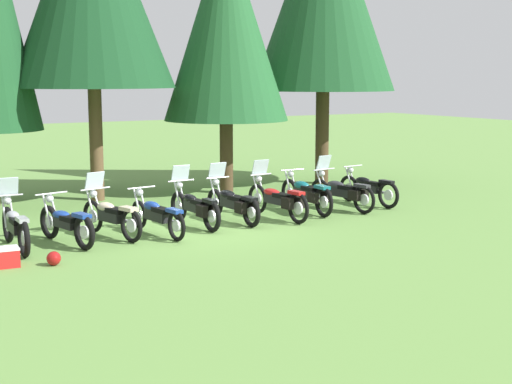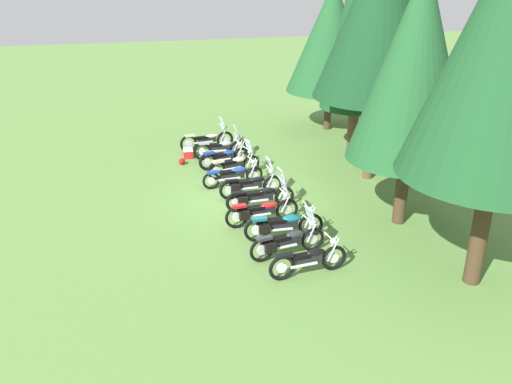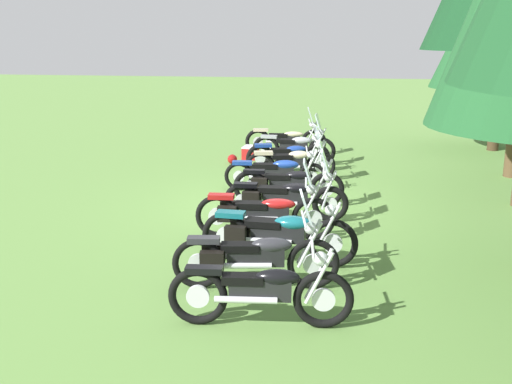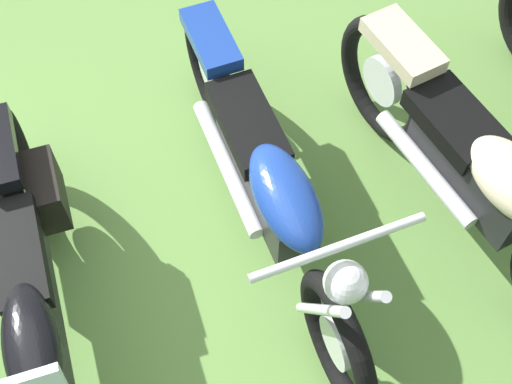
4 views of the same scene
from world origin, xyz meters
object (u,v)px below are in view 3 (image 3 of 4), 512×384
Objects in this scene: motorcycle_3 at (292,161)px; picnic_cooler at (250,152)px; motorcycle_6 at (284,196)px; dropped_helmet at (232,159)px; motorcycle_5 at (287,183)px; pine_tree_0 at (508,1)px; motorcycle_0 at (287,139)px; motorcycle_1 at (295,146)px; motorcycle_9 at (254,256)px; motorcycle_7 at (263,211)px; motorcycle_2 at (289,155)px; motorcycle_4 at (277,171)px; motorcycle_8 at (276,233)px; motorcycle_10 at (262,291)px.

picnic_cooler is at bearing 105.65° from motorcycle_3.
dropped_helmet is at bearing 110.13° from motorcycle_6.
motorcycle_5 is 1.04m from motorcycle_6.
pine_tree_0 is at bearing 109.45° from picnic_cooler.
motorcycle_0 is 1.33m from motorcycle_1.
motorcycle_3 is at bearing 82.24° from motorcycle_9.
motorcycle_7 is 11.59m from pine_tree_0.
motorcycle_5 is at bearing -96.43° from motorcycle_2.
motorcycle_4 is at bearing -118.07° from motorcycle_3.
motorcycle_8 is (4.38, 0.58, 0.04)m from motorcycle_4.
motorcycle_2 is 1.81m from dropped_helmet.
picnic_cooler is (-5.68, -1.66, -0.28)m from motorcycle_6.
motorcycle_2 is 0.94× the size of motorcycle_9.
motorcycle_2 is at bearing -91.40° from motorcycle_1.
picnic_cooler is (-9.97, -1.92, -0.27)m from motorcycle_10.
motorcycle_10 is at bearing -86.07° from motorcycle_7.
motorcycle_3 reaches higher than motorcycle_4.
motorcycle_10 is at bearing 13.97° from dropped_helmet.
motorcycle_3 is 4.24m from motorcycle_7.
motorcycle_5 is 1.04× the size of motorcycle_10.
motorcycle_4 reaches higher than picnic_cooler.
motorcycle_2 is at bearing 39.61° from picnic_cooler.
motorcycle_1 is 0.99× the size of motorcycle_4.
motorcycle_8 is 9.13× the size of dropped_helmet.
motorcycle_2 is 5.27m from motorcycle_7.
motorcycle_3 is 7.41m from motorcycle_10.
motorcycle_3 reaches higher than motorcycle_8.
motorcycle_9 is at bearing 10.42° from picnic_cooler.
motorcycle_5 is 3.27m from motorcycle_8.
motorcycle_8 is 7.42m from dropped_helmet.
motorcycle_9 is at bearing -86.43° from motorcycle_1.
motorcycle_5 is 5.33m from motorcycle_10.
pine_tree_0 reaches higher than motorcycle_3.
motorcycle_1 is 9.46m from motorcycle_10.
motorcycle_2 is 3.69× the size of picnic_cooler.
motorcycle_10 is (10.72, 0.96, -0.01)m from motorcycle_0.
motorcycle_0 is at bearing 93.69° from motorcycle_5.
motorcycle_8 is at bearing -88.89° from motorcycle_4.
motorcycle_6 is at bearing 22.55° from dropped_helmet.
motorcycle_7 is 0.35× the size of pine_tree_0.
motorcycle_1 is 1.46m from picnic_cooler.
motorcycle_10 is at bearing -97.95° from motorcycle_2.
motorcycle_7 reaches higher than motorcycle_6.
motorcycle_7 is 6.96m from picnic_cooler.
motorcycle_10 is (5.32, 0.32, -0.01)m from motorcycle_5.
motorcycle_3 is 5.35m from motorcycle_8.
motorcycle_6 is (5.16, 0.34, -0.02)m from motorcycle_1.
picnic_cooler is at bearing 117.30° from motorcycle_2.
motorcycle_6 is 1.14m from motorcycle_7.
motorcycle_9 reaches higher than dropped_helmet.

